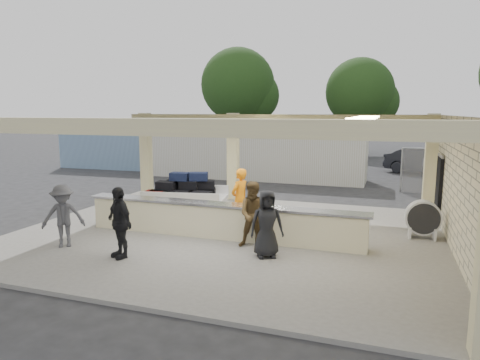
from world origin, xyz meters
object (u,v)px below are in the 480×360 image
at_px(passenger_d, 267,224).
at_px(luggage_cart, 184,193).
at_px(baggage_counter, 220,221).
at_px(passenger_b, 119,222).
at_px(container_blue, 139,148).
at_px(container_white, 252,154).
at_px(car_dark, 427,162).
at_px(passenger_a, 254,215).
at_px(passenger_c, 63,216).
at_px(drum_fan, 423,218).
at_px(baggage_handler, 240,199).

bearing_deg(passenger_d, luggage_cart, 115.94).
xyz_separation_m(baggage_counter, luggage_cart, (-2.00, 1.79, 0.33)).
distance_m(luggage_cart, passenger_b, 4.12).
height_order(luggage_cart, container_blue, container_blue).
relative_size(luggage_cart, container_white, 0.23).
height_order(luggage_cart, passenger_b, passenger_b).
bearing_deg(car_dark, luggage_cart, 178.84).
bearing_deg(passenger_d, container_white, 83.44).
relative_size(passenger_a, container_blue, 0.17).
relative_size(passenger_b, passenger_c, 1.06).
bearing_deg(luggage_cart, passenger_a, -45.77).
bearing_deg(passenger_b, luggage_cart, 122.41).
height_order(drum_fan, car_dark, car_dark).
relative_size(baggage_counter, container_blue, 0.80).
relative_size(drum_fan, container_blue, 0.10).
height_order(baggage_handler, car_dark, baggage_handler).
bearing_deg(passenger_d, baggage_counter, 120.31).
bearing_deg(baggage_counter, passenger_a, -23.40).
distance_m(car_dark, container_white, 10.15).
xyz_separation_m(car_dark, container_blue, (-17.10, -2.89, 0.57)).
bearing_deg(passenger_a, luggage_cart, 129.59).
height_order(baggage_counter, luggage_cart, luggage_cart).
bearing_deg(passenger_d, passenger_b, 173.99).
distance_m(baggage_counter, passenger_c, 4.15).
bearing_deg(container_white, drum_fan, -49.34).
distance_m(baggage_handler, passenger_d, 2.57).
xyz_separation_m(drum_fan, passenger_a, (-4.22, -2.29, 0.29)).
xyz_separation_m(baggage_counter, container_blue, (-10.55, 12.76, 0.74)).
bearing_deg(luggage_cart, container_blue, 118.15).
bearing_deg(luggage_cart, passenger_c, -121.78).
relative_size(passenger_c, container_white, 0.14).
relative_size(luggage_cart, baggage_handler, 1.53).
bearing_deg(passenger_b, passenger_c, -158.83).
xyz_separation_m(luggage_cart, car_dark, (8.56, 13.86, -0.15)).
height_order(passenger_c, container_blue, container_blue).
distance_m(baggage_counter, passenger_b, 2.90).
relative_size(baggage_counter, passenger_b, 4.70).
bearing_deg(baggage_handler, passenger_d, 53.46).
xyz_separation_m(drum_fan, passenger_c, (-8.95, -3.87, 0.25)).
bearing_deg(passenger_a, container_white, 93.23).
distance_m(passenger_b, passenger_d, 3.56).
relative_size(passenger_b, container_blue, 0.17).
height_order(baggage_handler, container_blue, container_blue).
relative_size(car_dark, container_white, 0.38).
relative_size(passenger_b, container_white, 0.14).
bearing_deg(drum_fan, passenger_b, -153.90).
relative_size(luggage_cart, passenger_a, 1.63).
relative_size(passenger_c, container_blue, 0.16).
distance_m(passenger_a, passenger_d, 0.81).
xyz_separation_m(passenger_b, container_white, (-0.90, 13.62, 0.33)).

